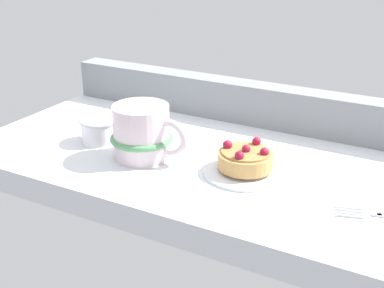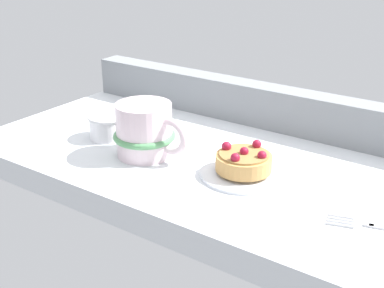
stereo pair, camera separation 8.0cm
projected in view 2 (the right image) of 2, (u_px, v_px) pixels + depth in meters
The scene contains 6 objects.
ground_plane at pixel (230, 173), 83.26cm from camera, with size 86.75×40.41×4.26cm, color silver.
window_rail_back at pixel (280, 109), 94.34cm from camera, with size 85.02×4.94×7.60cm, color gray.
dessert_plate at pixel (243, 172), 77.54cm from camera, with size 13.11×13.11×0.98cm.
raspberry_tart at pixel (244, 161), 76.79cm from camera, with size 8.47×8.47×3.77cm.
coffee_mug at pixel (145, 131), 82.99cm from camera, with size 13.52×10.19×8.77cm.
sugar_bowl at pixel (107, 126), 90.55cm from camera, with size 6.69×6.69×4.24cm.
Camera 2 is at (37.60, -64.91, 34.82)cm, focal length 48.09 mm.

